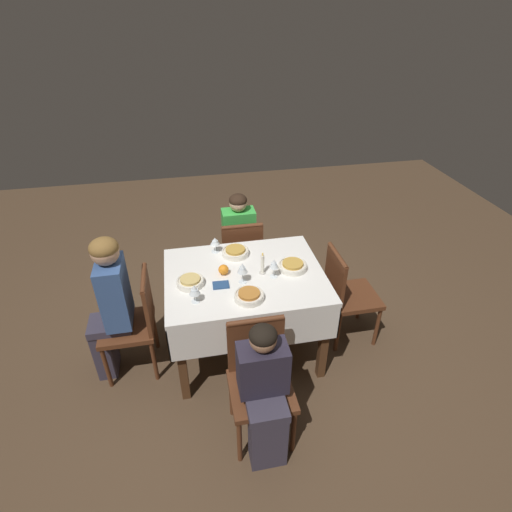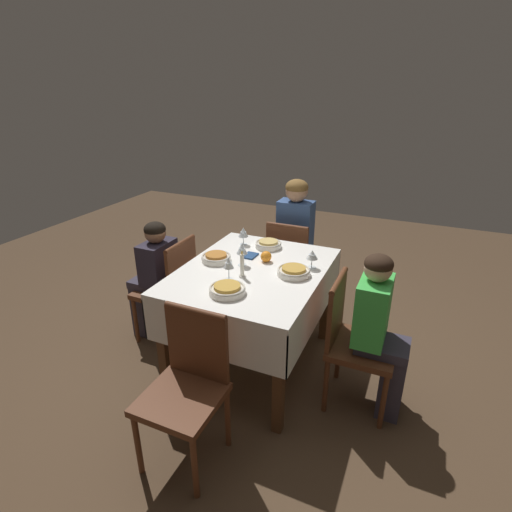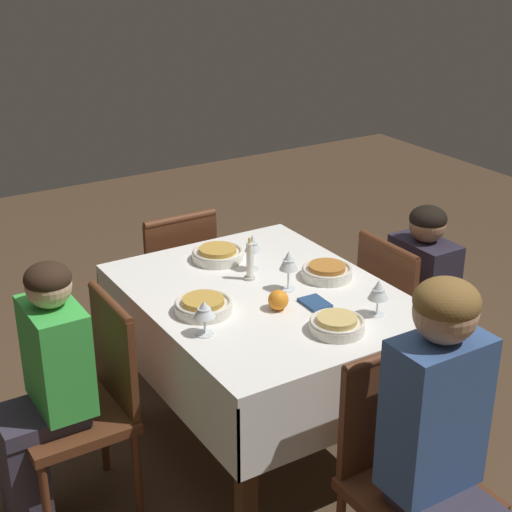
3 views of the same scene
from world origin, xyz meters
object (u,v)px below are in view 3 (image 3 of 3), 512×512
person_child_green (44,389)px  wine_glass_south (204,310)px  wine_glass_west (253,244)px  candle_centerpiece (250,263)px  bowl_east (337,324)px  napkin_red_folded (315,303)px  chair_north (403,317)px  wine_glass_north (289,262)px  chair_south (88,399)px  person_adult_denim (444,443)px  chair_west (172,282)px  bowl_south (203,305)px  orange_fruit (278,300)px  bowl_north (327,271)px  chair_east (406,469)px  wine_glass_east (378,291)px  dining_table (264,317)px  bowl_west (218,254)px  person_child_dark (431,296)px

person_child_green → wine_glass_south: (0.26, 0.52, 0.29)m
wine_glass_west → candle_centerpiece: bearing=-39.3°
bowl_east → person_child_green: bearing=-117.8°
person_child_green → napkin_red_folded: (0.28, 0.98, 0.20)m
chair_north → wine_glass_north: size_ratio=5.23×
chair_south → person_adult_denim: (1.07, 0.73, 0.20)m
chair_south → chair_west: 1.04m
bowl_south → orange_fruit: 0.28m
bowl_north → person_child_green: bearing=-95.1°
chair_east → wine_glass_east: bearing=62.8°
dining_table → person_adult_denim: bearing=0.9°
bowl_west → chair_east: bearing=0.7°
wine_glass_west → candle_centerpiece: candle_centerpiece is taller
person_child_dark → napkin_red_folded: 0.82m
wine_glass_east → bowl_east: bearing=-83.7°
bowl_north → person_child_dark: bearing=88.5°
chair_east → chair_south: 1.18m
chair_north → wine_glass_west: (-0.24, -0.64, 0.41)m
wine_glass_east → chair_south: bearing=-115.7°
wine_glass_east → napkin_red_folded: 0.26m
person_child_dark → bowl_south: bearing=89.6°
bowl_north → person_adult_denim: bearing=-15.9°
chair_east → person_child_green: bearing=133.8°
bowl_east → bowl_west: same height
chair_south → bowl_north: (0.10, 1.01, 0.32)m
person_adult_denim → napkin_red_folded: size_ratio=9.94×
bowl_north → wine_glass_west: (-0.22, -0.22, 0.09)m
bowl_north → bowl_west: size_ratio=0.94×
bowl_west → person_child_dark: bearing=65.3°
dining_table → person_child_dark: person_child_dark is taller
chair_south → person_adult_denim: person_adult_denim is taller
dining_table → chair_south: (-0.08, -0.72, -0.18)m
person_child_green → bowl_west: bearing=108.2°
chair_east → candle_centerpiece: size_ratio=4.73×
wine_glass_south → wine_glass_west: wine_glass_west is taller
wine_glass_north → bowl_west: size_ratio=0.75×
person_child_green → candle_centerpiece: size_ratio=5.75×
wine_glass_west → chair_west: bearing=-173.1°
dining_table → chair_south: size_ratio=1.37×
chair_south → candle_centerpiece: candle_centerpiece is taller
person_child_dark → wine_glass_south: 1.29m
orange_fruit → napkin_red_folded: size_ratio=0.65×
chair_south → napkin_red_folded: 0.92m
person_child_green → wine_glass_north: 1.03m
chair_north → wine_glass_north: bearing=89.7°
chair_north → bowl_east: bearing=119.1°
person_adult_denim → wine_glass_south: bearing=114.7°
person_child_dark → bowl_north: (-0.02, -0.59, 0.26)m
wine_glass_west → napkin_red_folded: (0.40, 0.03, -0.11)m
person_adult_denim → person_child_dark: size_ratio=1.21×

